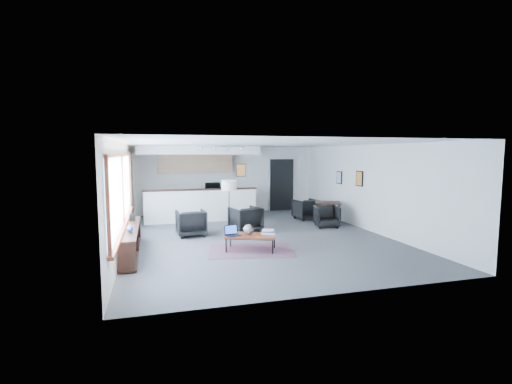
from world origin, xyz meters
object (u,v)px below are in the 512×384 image
object	(u,v)px
armchair_right	(245,218)
dining_table	(328,204)
dining_chair_far	(306,210)
microwave	(212,186)
dining_chair_near	(327,217)
floor_lamp	(229,187)
ceramic_pot	(248,229)
armchair_left	(191,222)
coffee_table	(251,236)
laptop	(232,233)
book_stack	(268,232)

from	to	relation	value
armchair_right	dining_table	size ratio (longest dim) A/B	0.75
dining_chair_far	microwave	world-z (taller)	microwave
dining_chair_near	microwave	world-z (taller)	microwave
armchair_right	microwave	distance (m)	3.54
floor_lamp	dining_chair_far	bearing A→B (deg)	24.97
ceramic_pot	dining_table	xyz separation A→B (m)	(3.46, 2.73, 0.13)
armchair_left	dining_chair_near	world-z (taller)	armchair_left
coffee_table	laptop	xyz separation A→B (m)	(-0.45, 0.04, 0.10)
dining_chair_near	book_stack	bearing A→B (deg)	-129.28
book_stack	floor_lamp	xyz separation A→B (m)	(-0.53, 2.17, 0.91)
ceramic_pot	dining_chair_near	size ratio (longest dim) A/B	0.38
dining_chair_far	floor_lamp	bearing A→B (deg)	16.87
floor_lamp	dining_chair_far	world-z (taller)	floor_lamp
coffee_table	armchair_right	bearing A→B (deg)	102.04
dining_table	dining_chair_far	world-z (taller)	dining_table
armchair_right	floor_lamp	bearing A→B (deg)	-18.21
book_stack	microwave	world-z (taller)	microwave
armchair_left	dining_table	bearing A→B (deg)	-173.93
coffee_table	laptop	bearing A→B (deg)	-163.06
armchair_right	dining_chair_near	distance (m)	2.66
coffee_table	dining_chair_near	world-z (taller)	dining_chair_near
laptop	ceramic_pot	distance (m)	0.40
armchair_right	microwave	world-z (taller)	microwave
book_stack	dining_chair_far	size ratio (longest dim) A/B	0.60
dining_table	laptop	bearing A→B (deg)	-144.77
laptop	dining_chair_far	size ratio (longest dim) A/B	0.57
laptop	dining_chair_far	bearing A→B (deg)	30.91
floor_lamp	dining_table	bearing A→B (deg)	9.81
dining_table	armchair_left	bearing A→B (deg)	-170.56
floor_lamp	dining_chair_near	world-z (taller)	floor_lamp
armchair_left	armchair_right	bearing A→B (deg)	-178.85
laptop	dining_table	world-z (taller)	dining_table
coffee_table	ceramic_pot	world-z (taller)	ceramic_pot
coffee_table	ceramic_pot	xyz separation A→B (m)	(-0.05, 0.04, 0.15)
armchair_left	book_stack	bearing A→B (deg)	126.40
dining_table	dining_chair_far	bearing A→B (deg)	118.06
coffee_table	book_stack	xyz separation A→B (m)	(0.44, -0.01, 0.08)
armchair_left	dining_table	world-z (taller)	armchair_left
dining_chair_far	microwave	size ratio (longest dim) A/B	1.31
dining_chair_far	laptop	bearing A→B (deg)	37.93
ceramic_pot	dining_table	bearing A→B (deg)	38.28
coffee_table	laptop	size ratio (longest dim) A/B	3.48
book_stack	dining_table	distance (m)	4.07
ceramic_pot	book_stack	distance (m)	0.50
armchair_left	dining_chair_far	world-z (taller)	armchair_left
microwave	book_stack	bearing A→B (deg)	-86.22
book_stack	armchair_left	distance (m)	2.61
floor_lamp	dining_chair_near	bearing A→B (deg)	-0.89
armchair_left	armchair_right	distance (m)	1.63
microwave	laptop	bearing A→B (deg)	-95.43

